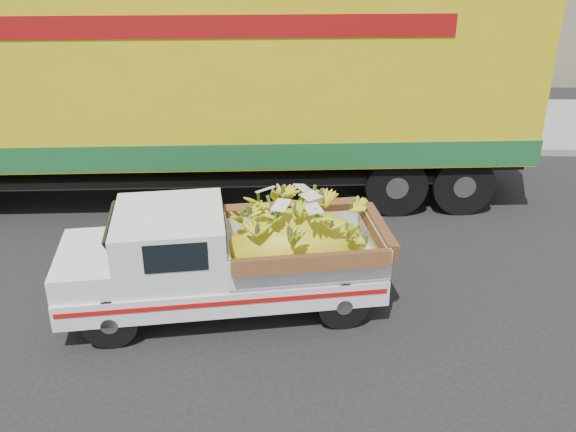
{
  "coord_description": "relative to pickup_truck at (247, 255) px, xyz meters",
  "views": [
    {
      "loc": [
        2.22,
        -7.75,
        5.0
      ],
      "look_at": [
        1.97,
        0.47,
        1.03
      ],
      "focal_mm": 40.0,
      "sensor_mm": 36.0,
      "label": 1
    }
  ],
  "objects": [
    {
      "name": "ground",
      "position": [
        -1.44,
        0.26,
        -0.8
      ],
      "size": [
        100.0,
        100.0,
        0.0
      ],
      "primitive_type": "plane",
      "color": "black",
      "rests_on": "ground"
    },
    {
      "name": "pickup_truck",
      "position": [
        0.0,
        0.0,
        0.0
      ],
      "size": [
        4.43,
        2.24,
        1.48
      ],
      "rotation": [
        0.0,
        0.0,
        0.17
      ],
      "color": "black",
      "rests_on": "ground"
    },
    {
      "name": "sidewalk",
      "position": [
        -1.44,
        8.35,
        -0.73
      ],
      "size": [
        60.0,
        4.0,
        0.14
      ],
      "primitive_type": "cube",
      "color": "gray",
      "rests_on": "ground"
    },
    {
      "name": "semi_trailer",
      "position": [
        -1.16,
        3.8,
        1.32
      ],
      "size": [
        12.04,
        3.38,
        3.8
      ],
      "rotation": [
        0.0,
        0.0,
        0.07
      ],
      "color": "black",
      "rests_on": "ground"
    },
    {
      "name": "curb",
      "position": [
        -1.44,
        6.25,
        -0.72
      ],
      "size": [
        60.0,
        0.25,
        0.15
      ],
      "primitive_type": "cube",
      "color": "gray",
      "rests_on": "ground"
    }
  ]
}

